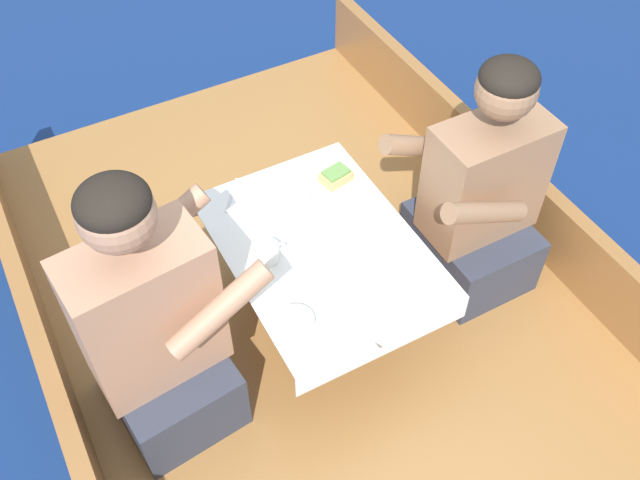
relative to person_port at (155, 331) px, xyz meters
The scene contains 19 objects.
ground_plane 0.92m from the person_port, 11.49° to the left, with size 60.00×60.00×0.00m, color navy.
boat_deck 0.83m from the person_port, 11.49° to the left, with size 1.93×2.91×0.26m, color #9E6B38.
gunwale_port 0.44m from the person_port, 159.40° to the left, with size 0.06×2.91×0.30m, color #936033.
gunwale_starboard 1.57m from the person_port, ahead, with size 0.06×2.91×0.30m, color #936033.
cockpit_table 0.62m from the person_port, ahead, with size 0.62×0.84×0.40m.
person_port is the anchor object (origin of this frame).
person_starboard 1.22m from the person_port, ahead, with size 0.52×0.44×0.97m.
plate_sandwich 0.86m from the person_port, 21.22° to the left, with size 0.19×0.19×0.01m.
plate_bread 0.55m from the person_port, ahead, with size 0.19×0.19×0.01m.
sandwich 0.86m from the person_port, 21.22° to the left, with size 0.12×0.10×0.05m.
bowl_port_near 0.42m from the person_port, 25.34° to the right, with size 0.12×0.12×0.04m.
bowl_starboard_near 0.73m from the person_port, 14.21° to the right, with size 0.12×0.12×0.04m.
bowl_center_far 0.67m from the person_port, 25.23° to the left, with size 0.13×0.13×0.04m.
coffee_cup_port 0.83m from the person_port, ahead, with size 0.09×0.06×0.06m.
coffee_cup_starboard 0.44m from the person_port, 13.67° to the left, with size 0.11×0.08×0.07m.
utensil_knife_port 0.61m from the person_port, 44.14° to the left, with size 0.11×0.14×0.00m.
utensil_spoon_center 0.61m from the person_port, 26.11° to the right, with size 0.04×0.17×0.01m.
utensil_fork_starboard 0.80m from the person_port, 12.20° to the right, with size 0.14×0.13×0.00m.
utensil_spoon_starboard 0.80m from the person_port, 17.42° to the right, with size 0.14×0.12×0.01m.
Camera 1 is at (-0.74, -1.42, 2.46)m, focal length 40.00 mm.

